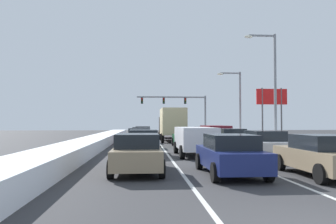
# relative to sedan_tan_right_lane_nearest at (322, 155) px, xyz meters

# --- Properties ---
(ground_plane) EXTENTS (120.12, 120.12, 0.00)m
(ground_plane) POSITION_rel_sedan_tan_right_lane_nearest_xyz_m (-3.29, 12.37, -0.76)
(ground_plane) COLOR #333335
(lane_stripe_between_right_lane_and_center_lane) EXTENTS (0.14, 50.82, 0.01)m
(lane_stripe_between_right_lane_and_center_lane) POSITION_rel_sedan_tan_right_lane_nearest_xyz_m (-1.59, 16.99, -0.76)
(lane_stripe_between_right_lane_and_center_lane) COLOR silver
(lane_stripe_between_right_lane_and_center_lane) RESTS_ON ground
(lane_stripe_between_center_lane_and_left_lane) EXTENTS (0.14, 50.82, 0.01)m
(lane_stripe_between_center_lane_and_left_lane) POSITION_rel_sedan_tan_right_lane_nearest_xyz_m (-4.99, 16.99, -0.76)
(lane_stripe_between_center_lane_and_left_lane) COLOR silver
(lane_stripe_between_center_lane_and_left_lane) RESTS_ON ground
(snow_bank_right_shoulder) EXTENTS (1.97, 50.82, 0.73)m
(snow_bank_right_shoulder) POSITION_rel_sedan_tan_right_lane_nearest_xyz_m (3.71, 16.99, -0.40)
(snow_bank_right_shoulder) COLOR white
(snow_bank_right_shoulder) RESTS_ON ground
(snow_bank_left_shoulder) EXTENTS (2.06, 50.82, 0.80)m
(snow_bank_left_shoulder) POSITION_rel_sedan_tan_right_lane_nearest_xyz_m (-10.29, 16.99, -0.36)
(snow_bank_left_shoulder) COLOR white
(snow_bank_left_shoulder) RESTS_ON ground
(sedan_tan_right_lane_nearest) EXTENTS (2.00, 4.50, 1.51)m
(sedan_tan_right_lane_nearest) POSITION_rel_sedan_tan_right_lane_nearest_xyz_m (0.00, 0.00, 0.00)
(sedan_tan_right_lane_nearest) COLOR #937F60
(sedan_tan_right_lane_nearest) RESTS_ON ground
(sedan_silver_right_lane_second) EXTENTS (2.00, 4.50, 1.51)m
(sedan_silver_right_lane_second) POSITION_rel_sedan_tan_right_lane_nearest_xyz_m (0.09, 6.03, 0.00)
(sedan_silver_right_lane_second) COLOR #B7BABF
(sedan_silver_right_lane_second) RESTS_ON ground
(sedan_gray_right_lane_third) EXTENTS (2.00, 4.50, 1.51)m
(sedan_gray_right_lane_third) POSITION_rel_sedan_tan_right_lane_nearest_xyz_m (-0.10, 12.12, 0.00)
(sedan_gray_right_lane_third) COLOR slate
(sedan_gray_right_lane_third) RESTS_ON ground
(suv_maroon_right_lane_fourth) EXTENTS (2.16, 4.90, 1.67)m
(suv_maroon_right_lane_fourth) POSITION_rel_sedan_tan_right_lane_nearest_xyz_m (0.13, 18.45, 0.25)
(suv_maroon_right_lane_fourth) COLOR maroon
(suv_maroon_right_lane_fourth) RESTS_ON ground
(sedan_charcoal_right_lane_fifth) EXTENTS (2.00, 4.50, 1.51)m
(sedan_charcoal_right_lane_fifth) POSITION_rel_sedan_tan_right_lane_nearest_xyz_m (0.04, 24.20, 0.00)
(sedan_charcoal_right_lane_fifth) COLOR #38383D
(sedan_charcoal_right_lane_fifth) RESTS_ON ground
(sedan_navy_center_lane_nearest) EXTENTS (2.00, 4.50, 1.51)m
(sedan_navy_center_lane_nearest) POSITION_rel_sedan_tan_right_lane_nearest_xyz_m (-3.24, 0.58, 0.00)
(sedan_navy_center_lane_nearest) COLOR navy
(sedan_navy_center_lane_nearest) RESTS_ON ground
(suv_white_center_lane_second) EXTENTS (2.16, 4.90, 1.67)m
(suv_white_center_lane_second) POSITION_rel_sedan_tan_right_lane_nearest_xyz_m (-3.44, 7.72, 0.25)
(suv_white_center_lane_second) COLOR silver
(suv_white_center_lane_second) RESTS_ON ground
(sedan_green_center_lane_third) EXTENTS (2.00, 4.50, 1.51)m
(sedan_green_center_lane_third) POSITION_rel_sedan_tan_right_lane_nearest_xyz_m (-3.06, 14.69, 0.00)
(sedan_green_center_lane_third) COLOR #1E5633
(sedan_green_center_lane_third) RESTS_ON ground
(box_truck_center_lane_fourth) EXTENTS (2.53, 7.20, 3.36)m
(box_truck_center_lane_fourth) POSITION_rel_sedan_tan_right_lane_nearest_xyz_m (-3.51, 22.54, 1.14)
(box_truck_center_lane_fourth) COLOR black
(box_truck_center_lane_fourth) RESTS_ON ground
(suv_red_center_lane_fifth) EXTENTS (2.16, 4.90, 1.67)m
(suv_red_center_lane_fifth) POSITION_rel_sedan_tan_right_lane_nearest_xyz_m (-3.18, 30.23, 0.25)
(suv_red_center_lane_fifth) COLOR maroon
(suv_red_center_lane_fifth) RESTS_ON ground
(sedan_tan_left_lane_nearest) EXTENTS (2.00, 4.50, 1.51)m
(sedan_tan_left_lane_nearest) POSITION_rel_sedan_tan_right_lane_nearest_xyz_m (-6.71, 1.52, 0.00)
(sedan_tan_left_lane_nearest) COLOR #937F60
(sedan_tan_left_lane_nearest) RESTS_ON ground
(sedan_silver_left_lane_second) EXTENTS (2.00, 4.50, 1.51)m
(sedan_silver_left_lane_second) POSITION_rel_sedan_tan_right_lane_nearest_xyz_m (-6.47, 8.49, 0.00)
(sedan_silver_left_lane_second) COLOR #B7BABF
(sedan_silver_left_lane_second) RESTS_ON ground
(sedan_gray_left_lane_third) EXTENTS (2.00, 4.50, 1.51)m
(sedan_gray_left_lane_third) POSITION_rel_sedan_tan_right_lane_nearest_xyz_m (-6.77, 14.44, 0.00)
(sedan_gray_left_lane_third) COLOR slate
(sedan_gray_left_lane_third) RESTS_ON ground
(sedan_maroon_left_lane_fourth) EXTENTS (2.00, 4.50, 1.51)m
(sedan_maroon_left_lane_fourth) POSITION_rel_sedan_tan_right_lane_nearest_xyz_m (-6.69, 20.62, 0.00)
(sedan_maroon_left_lane_fourth) COLOR maroon
(sedan_maroon_left_lane_fourth) RESTS_ON ground
(sedan_charcoal_left_lane_fifth) EXTENTS (2.00, 4.50, 1.51)m
(sedan_charcoal_left_lane_fifth) POSITION_rel_sedan_tan_right_lane_nearest_xyz_m (-6.54, 27.22, 0.00)
(sedan_charcoal_left_lane_fifth) COLOR #38383D
(sedan_charcoal_left_lane_fifth) RESTS_ON ground
(traffic_light_gantry) EXTENTS (10.94, 0.47, 6.20)m
(traffic_light_gantry) POSITION_rel_sedan_tan_right_lane_nearest_xyz_m (-0.52, 40.08, 3.97)
(traffic_light_gantry) COLOR slate
(traffic_light_gantry) RESTS_ON ground
(street_lamp_right_near) EXTENTS (2.66, 0.36, 9.24)m
(street_lamp_right_near) POSITION_rel_sedan_tan_right_lane_nearest_xyz_m (3.98, 14.68, 4.68)
(street_lamp_right_near) COLOR gray
(street_lamp_right_near) RESTS_ON ground
(street_lamp_right_mid) EXTENTS (2.66, 0.36, 7.52)m
(street_lamp_right_mid) POSITION_rel_sedan_tan_right_lane_nearest_xyz_m (3.74, 23.92, 3.78)
(street_lamp_right_mid) COLOR gray
(street_lamp_right_mid) RESTS_ON ground
(roadside_sign_right) EXTENTS (3.20, 0.16, 5.50)m
(roadside_sign_right) POSITION_rel_sedan_tan_right_lane_nearest_xyz_m (6.63, 21.26, 3.25)
(roadside_sign_right) COLOR #59595B
(roadside_sign_right) RESTS_ON ground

